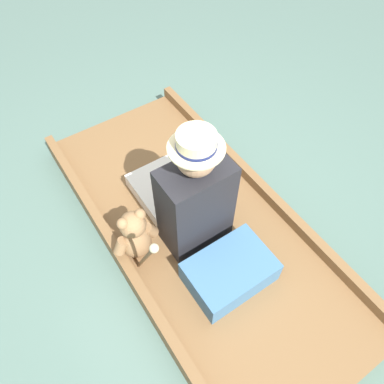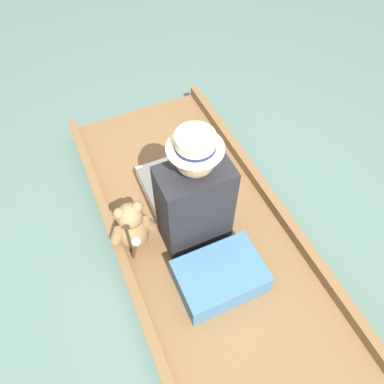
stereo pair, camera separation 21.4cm
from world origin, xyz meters
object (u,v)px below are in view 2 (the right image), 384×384
seated_person (190,196)px  teddy_bear (132,228)px  walking_cane (135,249)px  wine_glass (217,165)px

seated_person → teddy_bear: seated_person is taller
teddy_bear → walking_cane: 0.35m
teddy_bear → wine_glass: size_ratio=3.69×
seated_person → walking_cane: (-0.42, -0.25, 0.09)m
seated_person → walking_cane: bearing=-139.7°
seated_person → wine_glass: 0.56m
teddy_bear → walking_cane: (-0.05, -0.27, 0.22)m
teddy_bear → wine_glass: 0.82m
seated_person → wine_glass: (0.37, 0.34, -0.25)m
wine_glass → walking_cane: (-0.79, -0.59, 0.34)m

